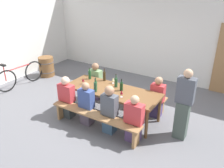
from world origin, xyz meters
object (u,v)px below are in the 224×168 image
Objects in this scene: seated_guest_far_0 at (96,82)px; standing_host at (184,106)px; wine_bottle_0 at (96,85)px; wine_glass_2 at (113,79)px; bench_near at (95,117)px; wine_bottle_2 at (90,75)px; tasting_table at (112,92)px; wine_bottle_3 at (116,82)px; seated_guest_far_1 at (157,98)px; bench_far at (126,92)px; wine_bottle_4 at (121,86)px; wine_bottle_1 at (95,87)px; parked_bicycle_0 at (20,75)px; wine_glass_0 at (83,80)px; wine_bottle_5 at (104,76)px; wine_glass_1 at (122,92)px; seated_guest_near_3 at (134,120)px; seated_guest_near_0 at (67,98)px; seated_guest_near_1 at (87,105)px; seated_guest_near_2 at (109,110)px; wine_barrel at (47,66)px.

standing_host reaches higher than seated_guest_far_0.
wine_glass_2 is (0.15, 0.55, -0.01)m from wine_bottle_0.
wine_bottle_2 is (-0.87, 1.00, 0.51)m from bench_near.
wine_bottle_0 reaches higher than tasting_table.
wine_bottle_0 is at bearing 7.60° from standing_host.
seated_guest_far_0 is at bearing 156.30° from wine_bottle_3.
seated_guest_far_1 reaches higher than wine_bottle_0.
seated_guest_far_0 is (-0.59, 0.81, -0.34)m from wine_bottle_0.
standing_host is at bearing 7.60° from wine_bottle_0.
bench_far is 7.41× the size of wine_bottle_4.
parked_bicycle_0 is at bearing 174.43° from wine_bottle_1.
wine_glass_0 reaches higher than bench_far.
wine_bottle_5 is (-0.19, 0.67, 0.00)m from wine_bottle_1.
bench_far is 1.42× the size of standing_host.
seated_guest_near_3 is at bearing -35.72° from wine_glass_1.
bench_near is 14.14× the size of wine_glass_0.
tasting_table is 0.29m from wine_bottle_4.
bench_near is 1.63m from seated_guest_far_0.
wine_glass_0 is 0.15× the size of seated_guest_far_1.
seated_guest_near_0 is 2.64m from parked_bicycle_0.
seated_guest_far_0 is at bearing 155.46° from wine_bottle_4.
wine_bottle_0 is 0.30× the size of seated_guest_far_1.
wine_bottle_2 is at bearing 159.12° from wine_glass_1.
seated_guest_far_0 reaches higher than wine_glass_0.
seated_guest_far_1 is (0.96, 1.34, 0.16)m from bench_near.
wine_glass_1 is (0.39, -0.22, 0.19)m from tasting_table.
seated_guest_near_1 is at bearing -99.93° from wine_glass_2.
seated_guest_near_2 is at bearing 45.75° from seated_guest_far_0.
bench_far is 7.13× the size of wine_bottle_2.
seated_guest_near_3 is (1.24, -0.38, -0.36)m from wine_bottle_0.
wine_bottle_0 is at bearing -12.52° from wine_glass_0.
wine_barrel is (-3.49, 1.85, -0.01)m from bench_near.
seated_guest_far_0 is 1.88m from seated_guest_far_1.
bench_far is 1.38m from seated_guest_near_2.
standing_host reaches higher than bench_far.
wine_bottle_2 is (-0.59, 0.56, -0.01)m from wine_bottle_1.
seated_guest_near_1 reaches higher than parked_bicycle_0.
standing_host is (1.73, -0.13, -0.10)m from wine_bottle_3.
wine_bottle_5 is 0.20× the size of parked_bicycle_0.
seated_guest_near_2 is 3.87m from parked_bicycle_0.
seated_guest_near_2 is at bearing -69.06° from wine_bottle_3.
wine_bottle_5 reaches higher than wine_glass_2.
wine_bottle_0 is at bearing -58.80° from seated_guest_near_0.
bench_far is (0.00, 0.74, -0.32)m from tasting_table.
bench_far is at bearing 70.97° from wine_bottle_0.
wine_bottle_1 is 0.31× the size of seated_guest_near_0.
wine_glass_0 is at bearing -172.34° from tasting_table.
wine_bottle_4 is at bearing -60.42° from seated_guest_near_0.
bench_near is 1.65m from seated_guest_far_1.
wine_bottle_5 reaches higher than wine_bottle_4.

